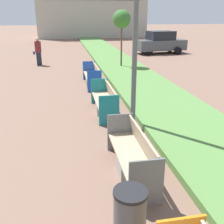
# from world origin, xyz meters

# --- Properties ---
(planter_grass_strip) EXTENTS (2.80, 120.00, 0.18)m
(planter_grass_strip) POSITION_xyz_m (3.20, 12.00, 0.09)
(planter_grass_strip) COLOR #568442
(planter_grass_strip) RESTS_ON ground
(building_backdrop) EXTENTS (15.15, 6.87, 10.09)m
(building_backdrop) POSITION_xyz_m (4.00, 43.60, 5.05)
(building_backdrop) COLOR #B2AD9E
(building_backdrop) RESTS_ON ground
(bench_grey_frame) EXTENTS (0.65, 2.17, 0.94)m
(bench_grey_frame) POSITION_xyz_m (0.94, 7.34, 0.37)
(bench_grey_frame) COLOR #9E9B96
(bench_grey_frame) RESTS_ON ground
(bench_teal_frame) EXTENTS (0.65, 2.20, 0.94)m
(bench_teal_frame) POSITION_xyz_m (0.94, 11.04, 0.37)
(bench_teal_frame) COLOR #9E9B96
(bench_teal_frame) RESTS_ON ground
(bench_blue_frame) EXTENTS (0.65, 2.43, 0.94)m
(bench_blue_frame) POSITION_xyz_m (0.94, 14.84, 0.38)
(bench_blue_frame) COLOR #9E9B96
(bench_blue_frame) RESTS_ON ground
(litter_bin) EXTENTS (0.49, 0.49, 0.89)m
(litter_bin) POSITION_xyz_m (0.45, 5.61, 0.44)
(litter_bin) COLOR #4C4F51
(litter_bin) RESTS_ON ground
(sapling_tree_far) EXTENTS (1.06, 1.06, 3.44)m
(sapling_tree_far) POSITION_xyz_m (3.14, 18.54, 2.88)
(sapling_tree_far) COLOR brown
(sapling_tree_far) RESTS_ON ground
(pedestrian_walking) EXTENTS (0.53, 0.24, 1.78)m
(pedestrian_walking) POSITION_xyz_m (-1.94, 20.63, 0.91)
(pedestrian_walking) COLOR #232633
(pedestrian_walking) RESTS_ON ground
(parked_car_distant) EXTENTS (4.37, 2.23, 1.86)m
(parked_car_distant) POSITION_xyz_m (7.85, 24.53, 0.91)
(parked_car_distant) COLOR #474C51
(parked_car_distant) RESTS_ON ground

